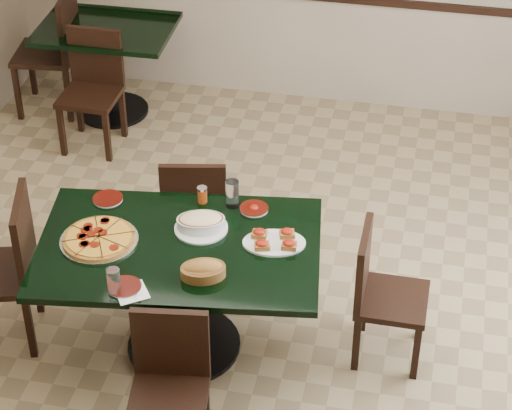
% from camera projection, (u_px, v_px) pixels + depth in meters
% --- Properties ---
extents(floor, '(5.50, 5.50, 0.00)m').
position_uv_depth(floor, '(251.00, 318.00, 6.04)').
color(floor, olive).
rests_on(floor, ground).
extents(room_shell, '(5.50, 5.50, 5.50)m').
position_uv_depth(room_shell, '(457.00, 34.00, 6.56)').
color(room_shell, white).
rests_on(room_shell, floor).
extents(main_table, '(1.65, 1.18, 0.75)m').
position_uv_depth(main_table, '(180.00, 271.00, 5.52)').
color(main_table, black).
rests_on(main_table, floor).
extents(back_table, '(1.04, 0.77, 0.75)m').
position_uv_depth(back_table, '(108.00, 53.00, 7.74)').
color(back_table, black).
rests_on(back_table, floor).
extents(chair_far, '(0.47, 0.47, 0.85)m').
position_uv_depth(chair_far, '(195.00, 208.00, 6.16)').
color(chair_far, black).
rests_on(chair_far, floor).
extents(chair_near, '(0.44, 0.44, 0.83)m').
position_uv_depth(chair_near, '(170.00, 380.00, 4.99)').
color(chair_near, black).
rests_on(chair_near, floor).
extents(chair_right, '(0.40, 0.40, 0.84)m').
position_uv_depth(chair_right, '(379.00, 289.00, 5.55)').
color(chair_right, black).
rests_on(chair_right, floor).
extents(chair_left, '(0.56, 0.56, 0.96)m').
position_uv_depth(chair_left, '(7.00, 262.00, 5.62)').
color(chair_left, black).
rests_on(chair_left, floor).
extents(back_chair_near, '(0.42, 0.42, 0.89)m').
position_uv_depth(back_chair_near, '(93.00, 83.00, 7.41)').
color(back_chair_near, black).
rests_on(back_chair_near, floor).
extents(back_chair_left, '(0.52, 0.52, 1.00)m').
position_uv_depth(back_chair_left, '(56.00, 45.00, 7.77)').
color(back_chair_left, black).
rests_on(back_chair_left, floor).
extents(pepperoni_pizza, '(0.43, 0.43, 0.04)m').
position_uv_depth(pepperoni_pizza, '(99.00, 239.00, 5.43)').
color(pepperoni_pizza, silver).
rests_on(pepperoni_pizza, main_table).
extents(lasagna_casserole, '(0.30, 0.30, 0.09)m').
position_uv_depth(lasagna_casserole, '(201.00, 222.00, 5.50)').
color(lasagna_casserole, silver).
rests_on(lasagna_casserole, main_table).
extents(bread_basket, '(0.28, 0.23, 0.10)m').
position_uv_depth(bread_basket, '(203.00, 270.00, 5.17)').
color(bread_basket, brown).
rests_on(bread_basket, main_table).
extents(bruschetta_platter, '(0.38, 0.30, 0.05)m').
position_uv_depth(bruschetta_platter, '(274.00, 241.00, 5.41)').
color(bruschetta_platter, silver).
rests_on(bruschetta_platter, main_table).
extents(side_plate_near, '(0.18, 0.18, 0.02)m').
position_uv_depth(side_plate_near, '(125.00, 287.00, 5.12)').
color(side_plate_near, silver).
rests_on(side_plate_near, main_table).
extents(side_plate_far_r, '(0.16, 0.16, 0.03)m').
position_uv_depth(side_plate_far_r, '(254.00, 208.00, 5.67)').
color(side_plate_far_r, silver).
rests_on(side_plate_far_r, main_table).
extents(side_plate_far_l, '(0.18, 0.18, 0.02)m').
position_uv_depth(side_plate_far_l, '(108.00, 199.00, 5.75)').
color(side_plate_far_l, silver).
rests_on(side_plate_far_l, main_table).
extents(napkin_setting, '(0.22, 0.22, 0.01)m').
position_uv_depth(napkin_setting, '(132.00, 292.00, 5.09)').
color(napkin_setting, white).
rests_on(napkin_setting, main_table).
extents(water_glass_a, '(0.08, 0.08, 0.17)m').
position_uv_depth(water_glass_a, '(232.00, 194.00, 5.66)').
color(water_glass_a, white).
rests_on(water_glass_a, main_table).
extents(water_glass_b, '(0.07, 0.07, 0.15)m').
position_uv_depth(water_glass_b, '(114.00, 281.00, 5.05)').
color(water_glass_b, white).
rests_on(water_glass_b, main_table).
extents(pepper_shaker, '(0.06, 0.06, 0.10)m').
position_uv_depth(pepper_shaker, '(202.00, 195.00, 5.71)').
color(pepper_shaker, '#AA4312').
rests_on(pepper_shaker, main_table).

